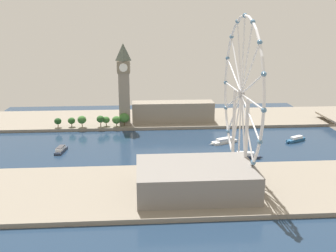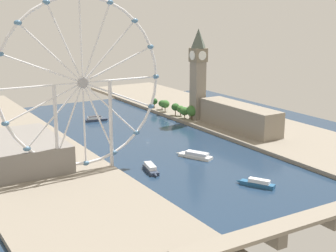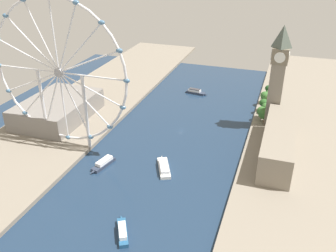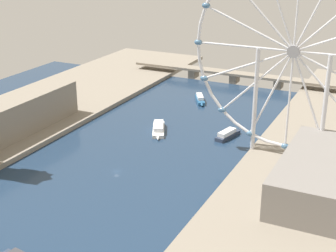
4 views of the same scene
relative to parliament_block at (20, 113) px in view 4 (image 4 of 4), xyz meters
name	(u,v)px [view 4 (image 4 of 4)]	position (x,y,z in m)	size (l,w,h in m)	color
ground_plane	(117,171)	(81.63, -19.84, -13.95)	(374.03, 374.03, 0.00)	#1E334C
riverbank_right	(310,212)	(183.65, -19.84, -12.45)	(90.00, 520.00, 3.00)	gray
parliament_block	(20,113)	(0.00, 0.00, 0.00)	(22.00, 88.89, 21.90)	gray
ferris_wheel	(294,53)	(158.28, 35.00, 46.96)	(112.21, 3.20, 114.01)	silver
river_bridge	(235,75)	(81.63, 172.77, -7.02)	(186.03, 12.34, 8.98)	gray
tour_boat_0	(159,129)	(75.35, 42.01, -11.95)	(17.55, 29.09, 4.71)	white
tour_boat_1	(200,99)	(75.84, 110.37, -11.91)	(15.63, 23.90, 4.96)	#235684
tour_boat_2	(228,134)	(118.74, 52.10, -11.85)	(10.19, 24.80, 4.96)	#2D384C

